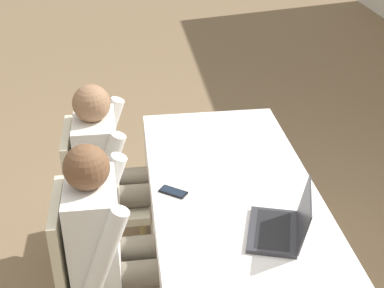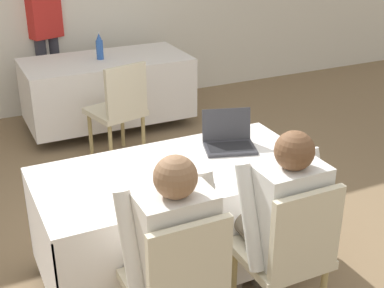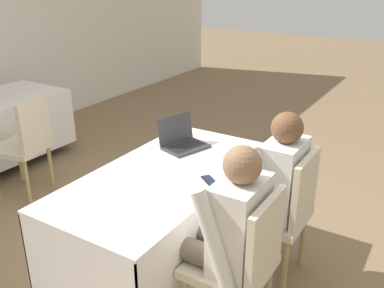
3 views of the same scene
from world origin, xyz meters
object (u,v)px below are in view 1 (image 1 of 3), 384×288
object	(u,v)px
cell_phone	(173,192)
chair_near_right	(93,269)
laptop	(282,226)
chair_near_left	(96,193)
person_checkered_shirt	(112,168)
person_white_shirt	(112,241)

from	to	relation	value
cell_phone	chair_near_right	world-z (taller)	chair_near_right
laptop	cell_phone	world-z (taller)	laptop
chair_near_left	chair_near_right	size ratio (longest dim) A/B	1.00
person_checkered_shirt	chair_near_right	bearing A→B (deg)	170.60
cell_phone	chair_near_left	world-z (taller)	chair_near_left
person_checkered_shirt	person_white_shirt	world-z (taller)	same
chair_near_left	person_white_shirt	bearing A→B (deg)	-170.60
chair_near_right	person_checkered_shirt	distance (m)	0.66
chair_near_right	person_white_shirt	world-z (taller)	person_white_shirt
person_white_shirt	person_checkered_shirt	bearing A→B (deg)	0.00
cell_phone	chair_near_left	distance (m)	0.59
chair_near_left	laptop	bearing A→B (deg)	-130.77
cell_phone	person_white_shirt	world-z (taller)	person_white_shirt
chair_near_left	chair_near_right	bearing A→B (deg)	-180.00
laptop	chair_near_right	world-z (taller)	laptop
person_white_shirt	chair_near_right	bearing A→B (deg)	90.00
chair_near_left	chair_near_right	world-z (taller)	same
laptop	cell_phone	xyz separation A→B (m)	(-0.39, -0.45, -0.04)
laptop	chair_near_left	size ratio (longest dim) A/B	0.41
laptop	person_white_shirt	world-z (taller)	person_white_shirt
chair_near_left	person_checkered_shirt	xyz separation A→B (m)	(-0.00, 0.10, 0.16)
laptop	person_checkered_shirt	world-z (taller)	person_checkered_shirt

